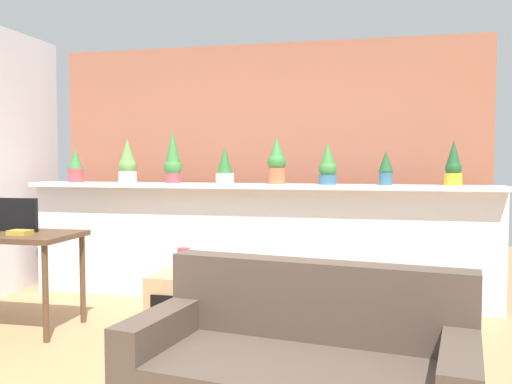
{
  "coord_description": "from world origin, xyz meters",
  "views": [
    {
      "loc": [
        1.13,
        -2.85,
        1.3
      ],
      "look_at": [
        0.23,
        1.15,
        1.07
      ],
      "focal_mm": 37.79,
      "sensor_mm": 36.0,
      "label": 1
    }
  ],
  "objects_px": {
    "potted_plant_2": "(173,159)",
    "potted_plant_7": "(453,166)",
    "potted_plant_1": "(127,163)",
    "potted_plant_5": "(328,166)",
    "book_on_desk": "(20,232)",
    "potted_plant_6": "(386,167)",
    "potted_plant_4": "(277,162)",
    "side_cube_shelf": "(180,308)",
    "tv_monitor": "(13,215)",
    "couch": "(300,380)",
    "desk": "(7,243)",
    "vase_on_shelf": "(183,261)",
    "potted_plant_0": "(76,166)",
    "potted_plant_3": "(225,166)"
  },
  "relations": [
    {
      "from": "potted_plant_3",
      "to": "tv_monitor",
      "type": "xyz_separation_m",
      "value": [
        -1.43,
        -1.1,
        -0.38
      ]
    },
    {
      "from": "potted_plant_4",
      "to": "potted_plant_7",
      "type": "xyz_separation_m",
      "value": [
        1.52,
        0.03,
        -0.04
      ]
    },
    {
      "from": "potted_plant_2",
      "to": "couch",
      "type": "distance_m",
      "value": 3.04
    },
    {
      "from": "potted_plant_7",
      "to": "book_on_desk",
      "type": "xyz_separation_m",
      "value": [
        -3.27,
        -1.28,
        -0.5
      ]
    },
    {
      "from": "potted_plant_4",
      "to": "potted_plant_5",
      "type": "xyz_separation_m",
      "value": [
        0.46,
        -0.01,
        -0.04
      ]
    },
    {
      "from": "potted_plant_2",
      "to": "potted_plant_7",
      "type": "relative_size",
      "value": 1.3
    },
    {
      "from": "potted_plant_1",
      "to": "potted_plant_4",
      "type": "height_order",
      "value": "potted_plant_1"
    },
    {
      "from": "potted_plant_6",
      "to": "desk",
      "type": "xyz_separation_m",
      "value": [
        -2.89,
        -1.17,
        -0.59
      ]
    },
    {
      "from": "tv_monitor",
      "to": "side_cube_shelf",
      "type": "bearing_deg",
      "value": -4.73
    },
    {
      "from": "potted_plant_1",
      "to": "book_on_desk",
      "type": "bearing_deg",
      "value": -101.64
    },
    {
      "from": "potted_plant_5",
      "to": "vase_on_shelf",
      "type": "height_order",
      "value": "potted_plant_5"
    },
    {
      "from": "book_on_desk",
      "to": "potted_plant_1",
      "type": "bearing_deg",
      "value": 78.36
    },
    {
      "from": "potted_plant_6",
      "to": "potted_plant_7",
      "type": "relative_size",
      "value": 0.77
    },
    {
      "from": "potted_plant_7",
      "to": "side_cube_shelf",
      "type": "height_order",
      "value": "potted_plant_7"
    },
    {
      "from": "potted_plant_3",
      "to": "potted_plant_4",
      "type": "xyz_separation_m",
      "value": [
        0.49,
        -0.01,
        0.04
      ]
    },
    {
      "from": "vase_on_shelf",
      "to": "couch",
      "type": "bearing_deg",
      "value": -49.0
    },
    {
      "from": "potted_plant_3",
      "to": "vase_on_shelf",
      "type": "distance_m",
      "value": 1.39
    },
    {
      "from": "potted_plant_0",
      "to": "couch",
      "type": "relative_size",
      "value": 0.2
    },
    {
      "from": "potted_plant_4",
      "to": "potted_plant_5",
      "type": "bearing_deg",
      "value": -0.91
    },
    {
      "from": "potted_plant_2",
      "to": "book_on_desk",
      "type": "height_order",
      "value": "potted_plant_2"
    },
    {
      "from": "potted_plant_5",
      "to": "potted_plant_0",
      "type": "bearing_deg",
      "value": 179.67
    },
    {
      "from": "potted_plant_0",
      "to": "book_on_desk",
      "type": "distance_m",
      "value": 1.38
    },
    {
      "from": "potted_plant_2",
      "to": "potted_plant_1",
      "type": "bearing_deg",
      "value": -179.74
    },
    {
      "from": "potted_plant_0",
      "to": "potted_plant_6",
      "type": "xyz_separation_m",
      "value": [
        3.0,
        -0.0,
        -0.01
      ]
    },
    {
      "from": "potted_plant_4",
      "to": "side_cube_shelf",
      "type": "relative_size",
      "value": 0.85
    },
    {
      "from": "potted_plant_5",
      "to": "tv_monitor",
      "type": "bearing_deg",
      "value": -155.62
    },
    {
      "from": "desk",
      "to": "couch",
      "type": "distance_m",
      "value": 2.77
    },
    {
      "from": "potted_plant_0",
      "to": "potted_plant_2",
      "type": "relative_size",
      "value": 0.66
    },
    {
      "from": "potted_plant_1",
      "to": "potted_plant_5",
      "type": "distance_m",
      "value": 1.94
    },
    {
      "from": "potted_plant_4",
      "to": "vase_on_shelf",
      "type": "distance_m",
      "value": 1.47
    },
    {
      "from": "potted_plant_5",
      "to": "side_cube_shelf",
      "type": "relative_size",
      "value": 0.76
    },
    {
      "from": "potted_plant_7",
      "to": "vase_on_shelf",
      "type": "distance_m",
      "value": 2.43
    },
    {
      "from": "potted_plant_6",
      "to": "potted_plant_7",
      "type": "bearing_deg",
      "value": 2.56
    },
    {
      "from": "potted_plant_4",
      "to": "book_on_desk",
      "type": "bearing_deg",
      "value": -144.31
    },
    {
      "from": "side_cube_shelf",
      "to": "vase_on_shelf",
      "type": "distance_m",
      "value": 0.34
    },
    {
      "from": "potted_plant_6",
      "to": "couch",
      "type": "bearing_deg",
      "value": -99.91
    },
    {
      "from": "potted_plant_2",
      "to": "vase_on_shelf",
      "type": "bearing_deg",
      "value": -65.67
    },
    {
      "from": "book_on_desk",
      "to": "potted_plant_4",
      "type": "bearing_deg",
      "value": 35.69
    },
    {
      "from": "potted_plant_1",
      "to": "potted_plant_6",
      "type": "distance_m",
      "value": 2.45
    },
    {
      "from": "potted_plant_4",
      "to": "potted_plant_7",
      "type": "distance_m",
      "value": 1.52
    },
    {
      "from": "desk",
      "to": "book_on_desk",
      "type": "xyz_separation_m",
      "value": [
        0.18,
        -0.08,
        0.1
      ]
    },
    {
      "from": "potted_plant_0",
      "to": "couch",
      "type": "xyz_separation_m",
      "value": [
        2.58,
        -2.37,
        -0.98
      ]
    },
    {
      "from": "potted_plant_2",
      "to": "potted_plant_7",
      "type": "distance_m",
      "value": 2.54
    },
    {
      "from": "potted_plant_0",
      "to": "potted_plant_5",
      "type": "relative_size",
      "value": 0.88
    },
    {
      "from": "potted_plant_5",
      "to": "potted_plant_6",
      "type": "height_order",
      "value": "potted_plant_5"
    },
    {
      "from": "potted_plant_5",
      "to": "desk",
      "type": "height_order",
      "value": "potted_plant_5"
    },
    {
      "from": "potted_plant_3",
      "to": "book_on_desk",
      "type": "bearing_deg",
      "value": -134.65
    },
    {
      "from": "potted_plant_3",
      "to": "potted_plant_6",
      "type": "distance_m",
      "value": 1.46
    },
    {
      "from": "potted_plant_1",
      "to": "tv_monitor",
      "type": "relative_size",
      "value": 0.99
    },
    {
      "from": "vase_on_shelf",
      "to": "potted_plant_0",
      "type": "bearing_deg",
      "value": 142.42
    }
  ]
}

